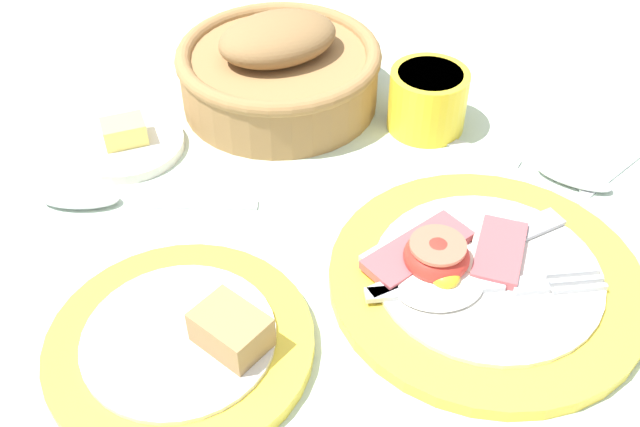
{
  "coord_description": "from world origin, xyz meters",
  "views": [
    {
      "loc": [
        -0.12,
        -0.36,
        0.45
      ],
      "look_at": [
        -0.05,
        0.1,
        0.02
      ],
      "focal_mm": 42.0,
      "sensor_mm": 36.0,
      "label": 1
    }
  ],
  "objects_px": {
    "teaspoon_near_cup": "(545,169)",
    "breakfast_plate": "(478,275)",
    "bread_plate": "(184,343)",
    "sugar_cup": "(428,98)",
    "bread_basket": "(279,69)",
    "teaspoon_stray": "(111,200)",
    "teaspoon_by_saucer": "(571,202)",
    "butter_dish": "(127,142)"
  },
  "relations": [
    {
      "from": "teaspoon_near_cup",
      "to": "breakfast_plate",
      "type": "bearing_deg",
      "value": -91.89
    },
    {
      "from": "bread_plate",
      "to": "sugar_cup",
      "type": "distance_m",
      "value": 0.35
    },
    {
      "from": "breakfast_plate",
      "to": "teaspoon_near_cup",
      "type": "height_order",
      "value": "breakfast_plate"
    },
    {
      "from": "teaspoon_near_cup",
      "to": "bread_basket",
      "type": "bearing_deg",
      "value": -175.91
    },
    {
      "from": "sugar_cup",
      "to": "teaspoon_stray",
      "type": "bearing_deg",
      "value": -166.75
    },
    {
      "from": "bread_basket",
      "to": "teaspoon_by_saucer",
      "type": "bearing_deg",
      "value": -40.94
    },
    {
      "from": "butter_dish",
      "to": "teaspoon_stray",
      "type": "bearing_deg",
      "value": -98.12
    },
    {
      "from": "teaspoon_near_cup",
      "to": "teaspoon_stray",
      "type": "height_order",
      "value": "same"
    },
    {
      "from": "breakfast_plate",
      "to": "bread_plate",
      "type": "relative_size",
      "value": 1.27
    },
    {
      "from": "breakfast_plate",
      "to": "bread_basket",
      "type": "relative_size",
      "value": 1.2
    },
    {
      "from": "breakfast_plate",
      "to": "sugar_cup",
      "type": "xyz_separation_m",
      "value": [
        0.01,
        0.21,
        0.02
      ]
    },
    {
      "from": "butter_dish",
      "to": "teaspoon_by_saucer",
      "type": "height_order",
      "value": "butter_dish"
    },
    {
      "from": "bread_basket",
      "to": "butter_dish",
      "type": "height_order",
      "value": "bread_basket"
    },
    {
      "from": "breakfast_plate",
      "to": "teaspoon_by_saucer",
      "type": "xyz_separation_m",
      "value": [
        0.11,
        0.08,
        -0.01
      ]
    },
    {
      "from": "breakfast_plate",
      "to": "teaspoon_stray",
      "type": "xyz_separation_m",
      "value": [
        -0.29,
        0.14,
        -0.01
      ]
    },
    {
      "from": "bread_plate",
      "to": "bread_basket",
      "type": "relative_size",
      "value": 0.95
    },
    {
      "from": "bread_plate",
      "to": "bread_basket",
      "type": "distance_m",
      "value": 0.33
    },
    {
      "from": "bread_plate",
      "to": "teaspoon_stray",
      "type": "distance_m",
      "value": 0.18
    },
    {
      "from": "butter_dish",
      "to": "teaspoon_stray",
      "type": "xyz_separation_m",
      "value": [
        -0.01,
        -0.08,
        -0.0
      ]
    },
    {
      "from": "bread_plate",
      "to": "sugar_cup",
      "type": "height_order",
      "value": "sugar_cup"
    },
    {
      "from": "teaspoon_by_saucer",
      "to": "teaspoon_near_cup",
      "type": "distance_m",
      "value": 0.05
    },
    {
      "from": "sugar_cup",
      "to": "teaspoon_near_cup",
      "type": "distance_m",
      "value": 0.13
    },
    {
      "from": "teaspoon_by_saucer",
      "to": "teaspoon_stray",
      "type": "distance_m",
      "value": 0.41
    },
    {
      "from": "breakfast_plate",
      "to": "bread_basket",
      "type": "distance_m",
      "value": 0.31
    },
    {
      "from": "breakfast_plate",
      "to": "bread_plate",
      "type": "distance_m",
      "value": 0.23
    },
    {
      "from": "breakfast_plate",
      "to": "butter_dish",
      "type": "distance_m",
      "value": 0.36
    },
    {
      "from": "bread_plate",
      "to": "teaspoon_by_saucer",
      "type": "xyz_separation_m",
      "value": [
        0.34,
        0.11,
        -0.0
      ]
    },
    {
      "from": "bread_basket",
      "to": "butter_dish",
      "type": "relative_size",
      "value": 1.89
    },
    {
      "from": "bread_basket",
      "to": "teaspoon_by_saucer",
      "type": "xyz_separation_m",
      "value": [
        0.24,
        -0.2,
        -0.03
      ]
    },
    {
      "from": "bread_basket",
      "to": "breakfast_plate",
      "type": "bearing_deg",
      "value": -65.98
    },
    {
      "from": "bread_plate",
      "to": "teaspoon_stray",
      "type": "xyz_separation_m",
      "value": [
        -0.06,
        0.17,
        -0.0
      ]
    },
    {
      "from": "butter_dish",
      "to": "teaspoon_near_cup",
      "type": "relative_size",
      "value": 0.67
    },
    {
      "from": "sugar_cup",
      "to": "teaspoon_near_cup",
      "type": "xyz_separation_m",
      "value": [
        0.09,
        -0.09,
        -0.03
      ]
    },
    {
      "from": "bread_basket",
      "to": "teaspoon_stray",
      "type": "bearing_deg",
      "value": -140.53
    },
    {
      "from": "bread_basket",
      "to": "teaspoon_near_cup",
      "type": "height_order",
      "value": "bread_basket"
    },
    {
      "from": "breakfast_plate",
      "to": "bread_basket",
      "type": "height_order",
      "value": "bread_basket"
    },
    {
      "from": "teaspoon_stray",
      "to": "breakfast_plate",
      "type": "bearing_deg",
      "value": 164.18
    },
    {
      "from": "butter_dish",
      "to": "teaspoon_by_saucer",
      "type": "distance_m",
      "value": 0.42
    },
    {
      "from": "bread_basket",
      "to": "bread_plate",
      "type": "bearing_deg",
      "value": -108.89
    },
    {
      "from": "sugar_cup",
      "to": "butter_dish",
      "type": "bearing_deg",
      "value": 178.48
    },
    {
      "from": "teaspoon_by_saucer",
      "to": "bread_basket",
      "type": "bearing_deg",
      "value": -74.38
    },
    {
      "from": "breakfast_plate",
      "to": "teaspoon_near_cup",
      "type": "relative_size",
      "value": 1.53
    }
  ]
}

